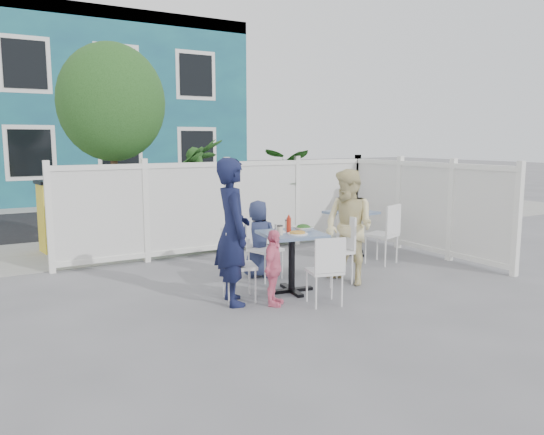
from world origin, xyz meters
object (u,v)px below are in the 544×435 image
man (233,232)px  boy (258,239)px  utility_cabinet (60,218)px  chair_left (233,260)px  woman (349,227)px  chair_right (339,244)px  spare_table (351,221)px  chair_near (327,266)px  chair_back (262,243)px  toddler (273,268)px  main_table (292,246)px

man → boy: bearing=-31.2°
utility_cabinet → chair_left: 4.41m
woman → chair_right: bearing=-138.7°
man → woman: (1.77, 0.01, -0.09)m
spare_table → woman: bearing=-129.7°
chair_near → chair_back: bearing=105.4°
spare_table → woman: size_ratio=0.52×
chair_near → toddler: (-0.53, 0.35, -0.03)m
utility_cabinet → chair_near: bearing=-73.1°
chair_back → toddler: toddler is taller
main_table → chair_left: size_ratio=0.95×
chair_right → toddler: bearing=111.0°
chair_left → spare_table: bearing=130.9°
chair_right → man: (-1.68, -0.08, 0.34)m
chair_left → boy: boy is taller
spare_table → toddler: 3.16m
chair_back → utility_cabinet: bearing=-73.6°
main_table → woman: woman is taller
main_table → boy: size_ratio=0.76×
spare_table → man: (-2.98, -1.46, 0.30)m
chair_right → utility_cabinet: bearing=38.7°
chair_right → chair_near: size_ratio=1.11×
toddler → utility_cabinet: bearing=64.9°
utility_cabinet → main_table: (2.17, -4.24, 0.00)m
spare_table → man: man is taller
boy → toddler: bearing=91.3°
man → boy: (0.86, 0.93, -0.32)m
utility_cabinet → woman: woman is taller
chair_back → man: man is taller
toddler → main_table: bearing=-8.2°
utility_cabinet → woman: 5.27m
main_table → chair_near: size_ratio=1.00×
chair_left → man: 0.38m
chair_near → woman: bearing=52.0°
utility_cabinet → chair_back: 4.08m
chair_left → chair_near: (0.86, -0.76, -0.03)m
chair_back → man: bearing=28.3°
woman → chair_back: bearing=-143.1°
chair_near → man: man is taller
boy → toddler: size_ratio=1.22×
woman → toddler: bearing=-87.3°
chair_back → boy: 0.11m
spare_table → man: bearing=-153.9°
utility_cabinet → chair_back: (2.17, -3.45, -0.09)m
woman → boy: 1.32m
chair_left → toddler: size_ratio=0.97×
spare_table → chair_left: 3.24m
main_table → woman: 0.92m
boy → chair_back: bearing=112.6°
utility_cabinet → toddler: 4.91m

